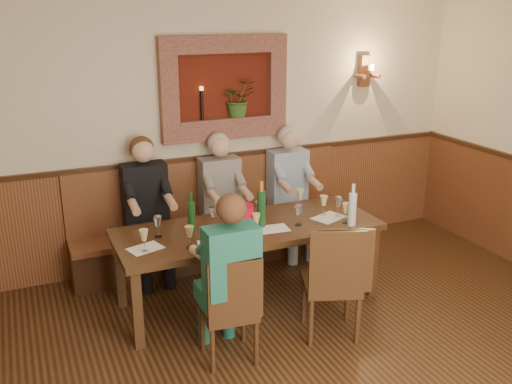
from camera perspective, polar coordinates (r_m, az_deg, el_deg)
room_shell at (r=3.28m, az=11.75°, el=4.22°), size 6.04×6.04×2.82m
wainscoting at (r=3.80m, az=10.46°, el=-15.17°), size 6.02×6.02×1.15m
wall_niche at (r=5.98m, az=-2.79°, el=9.95°), size 1.36×0.30×1.06m
wall_sconce at (r=6.72m, az=10.86°, el=11.73°), size 0.25×0.20×0.35m
dining_table at (r=5.21m, az=-0.79°, el=-4.22°), size 2.40×0.90×0.75m
bench at (r=6.16m, az=-4.18°, el=-4.13°), size 3.00×0.45×1.11m
chair_near_left at (r=4.57m, az=-2.70°, el=-13.47°), size 0.44×0.44×0.91m
chair_near_right at (r=4.89m, az=7.48°, el=-10.92°), size 0.57×0.57×1.01m
person_bench_left at (r=5.78m, az=-10.69°, el=-2.98°), size 0.43×0.53×1.46m
person_bench_mid at (r=5.99m, az=-3.31°, el=-2.08°), size 0.42×0.51×1.42m
person_bench_right at (r=6.29m, az=3.50°, el=-1.06°), size 0.42×0.52×1.43m
person_chair_front at (r=4.43m, az=-2.84°, el=-9.91°), size 0.41×0.50×1.39m
spittoon_bucket at (r=5.01m, az=-1.48°, el=-2.68°), size 0.24×0.24×0.25m
wine_bottle_green_a at (r=5.12m, az=0.55°, el=-1.60°), size 0.10×0.10×0.43m
wine_bottle_green_b at (r=5.04m, az=-6.46°, el=-2.43°), size 0.08×0.08×0.36m
water_bottle at (r=5.23m, az=9.61°, el=-1.64°), size 0.08×0.08×0.39m
tasting_sheet_a at (r=4.81m, az=-11.00°, el=-5.55°), size 0.32×0.27×0.00m
tasting_sheet_b at (r=5.12m, az=1.73°, el=-3.69°), size 0.30×0.22×0.00m
tasting_sheet_c at (r=5.43m, az=7.28°, el=-2.54°), size 0.36×0.31×0.00m
tasting_sheet_d at (r=4.80m, az=-4.00°, el=-5.27°), size 0.35×0.29×0.00m
wine_glass_0 at (r=4.72m, az=-11.12°, el=-4.80°), size 0.08×0.08×0.19m
wine_glass_1 at (r=4.98m, az=-9.78°, el=-3.45°), size 0.08×0.08×0.19m
wine_glass_2 at (r=4.73m, az=-6.66°, el=-4.50°), size 0.08×0.08×0.19m
wine_glass_3 at (r=5.15m, az=-4.27°, el=-2.51°), size 0.08×0.08×0.19m
wine_glass_4 at (r=4.97m, az=0.01°, el=-3.21°), size 0.08×0.08×0.19m
wine_glass_5 at (r=5.27m, az=0.36°, el=-1.95°), size 0.08×0.08×0.19m
wine_glass_6 at (r=5.19m, az=4.29°, el=-2.31°), size 0.08×0.08×0.19m
wine_glass_7 at (r=5.47m, az=6.77°, el=-1.33°), size 0.08×0.08×0.19m
wine_glass_8 at (r=5.45m, az=8.20°, el=-1.45°), size 0.08×0.08×0.19m
wine_glass_9 at (r=4.85m, az=-2.33°, el=-3.81°), size 0.08×0.08×0.19m
wine_glass_10 at (r=5.30m, az=8.99°, el=-2.08°), size 0.08×0.08×0.19m
wine_glass_11 at (r=5.63m, az=4.45°, el=-0.67°), size 0.08×0.08×0.19m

